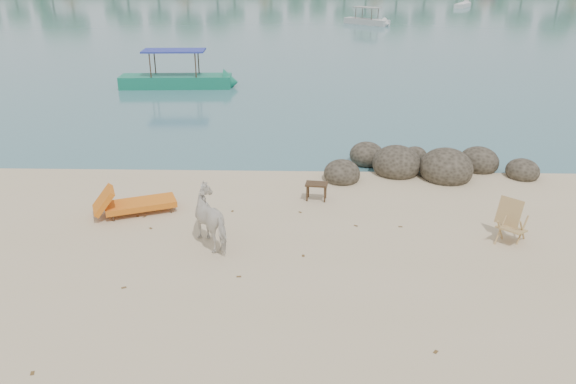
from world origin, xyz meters
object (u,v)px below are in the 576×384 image
boulders (424,166)px  boat_near (174,56)px  lounge_chair (140,201)px  deck_chair (512,224)px  side_table (316,193)px  cow (214,219)px

boulders → boat_near: boat_near is taller
lounge_chair → deck_chair: size_ratio=2.34×
lounge_chair → deck_chair: bearing=-31.0°
lounge_chair → side_table: bearing=-10.7°
cow → side_table: bearing=-169.4°
boulders → deck_chair: (1.09, -4.51, 0.24)m
cow → lounge_chair: size_ratio=0.69×
cow → boat_near: bearing=-112.1°
deck_chair → side_table: bearing=-164.6°
cow → boulders: bearing=-176.8°
deck_chair → cow: bearing=-134.8°
boulders → boat_near: (-10.17, 12.31, 1.29)m
boulders → side_table: bearing=-146.3°
side_table → boat_near: boat_near is taller
cow → boat_near: 17.68m
boulders → lounge_chair: (-7.82, -3.12, 0.10)m
side_table → cow: bearing=-125.0°
boat_near → side_table: bearing=-67.8°
side_table → deck_chair: bearing=-20.1°
cow → lounge_chair: cow is taller
cow → side_table: (2.36, 2.56, -0.41)m
boulders → cow: size_ratio=4.22×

